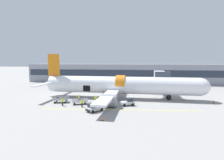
% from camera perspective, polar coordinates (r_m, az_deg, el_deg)
% --- Properties ---
extents(ground_plane, '(500.00, 500.00, 0.00)m').
position_cam_1_polar(ground_plane, '(37.71, -0.23, -7.62)').
color(ground_plane, gray).
extents(apron_marking_line, '(29.47, 3.86, 0.01)m').
position_cam_1_polar(apron_marking_line, '(32.81, 2.94, -9.70)').
color(apron_marking_line, yellow).
rests_on(apron_marking_line, ground_plane).
extents(terminal_strip, '(86.04, 10.03, 7.88)m').
position_cam_1_polar(terminal_strip, '(74.81, 4.98, 2.17)').
color(terminal_strip, gray).
rests_on(terminal_strip, ground_plane).
extents(jet_bridge_stub, '(3.58, 11.99, 6.45)m').
position_cam_1_polar(jet_bridge_stub, '(49.10, 15.58, 0.95)').
color(jet_bridge_stub, '#4C4C51').
rests_on(jet_bridge_stub, ground_plane).
extents(airplane, '(40.60, 32.87, 10.85)m').
position_cam_1_polar(airplane, '(42.43, 2.30, -1.80)').
color(airplane, white).
rests_on(airplane, ground_plane).
extents(baggage_tug_lead, '(3.03, 3.33, 1.49)m').
position_cam_1_polar(baggage_tug_lead, '(31.78, -5.85, -9.04)').
color(baggage_tug_lead, silver).
rests_on(baggage_tug_lead, ground_plane).
extents(baggage_tug_mid, '(2.97, 2.42, 1.53)m').
position_cam_1_polar(baggage_tug_mid, '(35.89, 5.24, -7.29)').
color(baggage_tug_mid, silver).
rests_on(baggage_tug_mid, ground_plane).
extents(baggage_cart_loading, '(4.06, 2.60, 1.06)m').
position_cam_1_polar(baggage_cart_loading, '(37.56, -10.30, -6.96)').
color(baggage_cart_loading, '#B7BABF').
rests_on(baggage_cart_loading, ground_plane).
extents(baggage_cart_queued, '(4.12, 2.69, 1.24)m').
position_cam_1_polar(baggage_cart_queued, '(40.01, -16.33, -6.17)').
color(baggage_cart_queued, '#999BA0').
rests_on(baggage_cart_queued, ground_plane).
extents(ground_crew_loader_a, '(0.42, 0.54, 1.55)m').
position_cam_1_polar(ground_crew_loader_a, '(36.92, -15.87, -6.85)').
color(ground_crew_loader_a, black).
rests_on(ground_crew_loader_a, ground_plane).
extents(ground_crew_loader_b, '(0.56, 0.48, 1.61)m').
position_cam_1_polar(ground_crew_loader_b, '(34.90, -9.78, -7.39)').
color(ground_crew_loader_b, black).
rests_on(ground_crew_loader_b, ground_plane).
extents(ground_crew_driver, '(0.60, 0.46, 1.72)m').
position_cam_1_polar(ground_crew_driver, '(37.67, -5.33, -6.25)').
color(ground_crew_driver, black).
rests_on(ground_crew_driver, ground_plane).
extents(ground_crew_supervisor, '(0.42, 0.55, 1.57)m').
position_cam_1_polar(ground_crew_supervisor, '(40.15, -10.82, -5.69)').
color(ground_crew_supervisor, black).
rests_on(ground_crew_supervisor, ground_plane).
extents(safety_cone_nose, '(0.48, 0.48, 0.71)m').
position_cam_1_polar(safety_cone_nose, '(43.85, 30.25, -6.07)').
color(safety_cone_nose, black).
rests_on(safety_cone_nose, ground_plane).
extents(safety_cone_engine_left, '(0.57, 0.57, 0.58)m').
position_cam_1_polar(safety_cone_engine_left, '(27.07, -3.24, -12.54)').
color(safety_cone_engine_left, black).
rests_on(safety_cone_engine_left, ground_plane).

